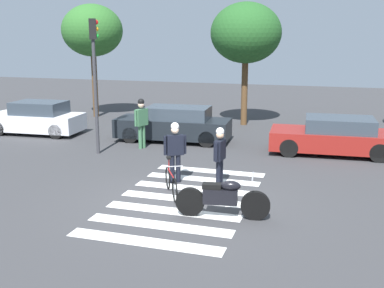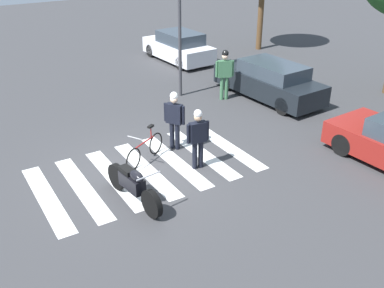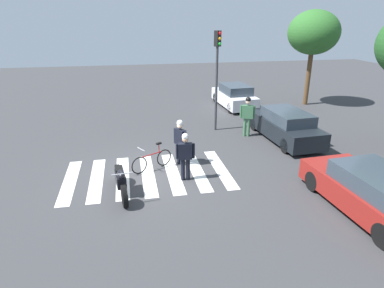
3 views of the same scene
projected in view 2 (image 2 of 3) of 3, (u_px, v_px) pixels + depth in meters
name	position (u px, v px, depth m)	size (l,w,h in m)	color
ground_plane	(146.00, 169.00, 12.05)	(60.00, 60.00, 0.00)	#38383A
police_motorcycle	(133.00, 185.00, 10.46)	(2.22, 0.62, 1.06)	black
leaning_bicycle	(145.00, 150.00, 12.30)	(0.89, 1.54, 0.98)	black
officer_on_foot	(198.00, 135.00, 11.71)	(0.25, 0.65, 1.72)	black
officer_by_motorcycle	(174.00, 117.00, 12.72)	(0.58, 0.43, 1.78)	black
pedestrian_bystander	(225.00, 71.00, 16.33)	(0.37, 0.66, 1.90)	#3F724C
crosswalk_stripes	(146.00, 169.00, 12.04)	(3.42, 5.85, 0.01)	silver
car_white_van	(179.00, 47.00, 21.19)	(4.08, 1.91, 1.42)	black
car_black_suv	(269.00, 81.00, 16.67)	(4.68, 1.92, 1.41)	black
traffic_light_pole	(180.00, 12.00, 15.78)	(0.36, 0.33, 4.76)	#38383D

